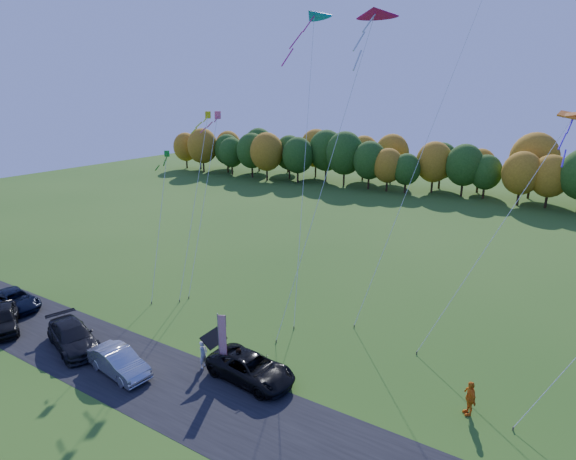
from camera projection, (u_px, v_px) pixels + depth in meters
The scene contains 19 objects.
ground at pixel (238, 361), 28.03m from camera, with size 160.00×160.00×0.00m, color #285316.
asphalt_strip at pixel (194, 396), 24.76m from camera, with size 90.00×6.00×0.01m, color black.
tree_line at pixel (445, 197), 73.00m from camera, with size 116.00×12.00×10.00m, color #1E4711, non-canonical shape.
black_suv at pixel (251, 368), 25.99m from camera, with size 2.52×5.46×1.52m, color black.
silver_sedan at pixel (119, 362), 26.60m from camera, with size 1.59×4.56×1.50m, color #A1A2A5.
dark_truck_a at pixel (73, 336), 29.30m from camera, with size 2.24×5.51×1.60m, color black.
dark_truck_b at pixel (2, 319), 31.54m from camera, with size 1.98×4.92×1.67m, color black.
dark_suv_west at pixel (15, 300), 34.82m from camera, with size 2.28×4.94×1.37m, color black.
person_tailgate_a at pixel (203, 354), 27.16m from camera, with size 0.63×0.42×1.74m, color silver.
person_tailgate_b at pixel (240, 362), 26.44m from camera, with size 0.82×0.64×1.68m, color gray.
person_east at pixel (470, 398), 23.10m from camera, with size 1.13×0.47×1.93m, color orange.
feather_flag at pixel (222, 337), 26.35m from camera, with size 0.47×0.27×3.80m.
kite_delta_blue at pixel (305, 157), 34.01m from camera, with size 5.88×11.60×23.79m.
kite_parafoil_orange at pixel (432, 128), 32.00m from camera, with size 7.07×13.20×27.66m.
kite_delta_red at pixel (327, 173), 29.35m from camera, with size 4.35×8.70×22.57m.
kite_parafoil_rainbow at pixel (495, 235), 28.27m from camera, with size 8.13×8.59×15.34m.
kite_diamond_yellow at pixel (194, 205), 36.47m from camera, with size 1.55×6.21×14.94m.
kite_diamond_green at pixel (159, 226), 36.12m from camera, with size 2.01×4.78×11.86m.
kite_diamond_pink at pixel (204, 202), 37.64m from camera, with size 2.28×7.24×14.94m.
Camera 1 is at (15.41, -19.28, 15.91)m, focal length 28.00 mm.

